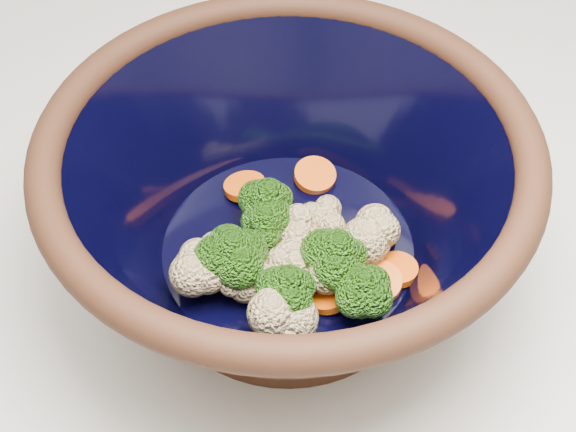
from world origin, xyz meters
TOP-DOWN VIEW (x-y plane):
  - mixing_bowl at (-0.06, -0.06)m, footprint 0.33×0.33m
  - vegetable_pile at (-0.08, -0.09)m, footprint 0.15×0.16m

SIDE VIEW (x-z plane):
  - vegetable_pile at x=-0.08m, z-range 0.93..0.98m
  - mixing_bowl at x=-0.06m, z-range 0.91..1.04m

